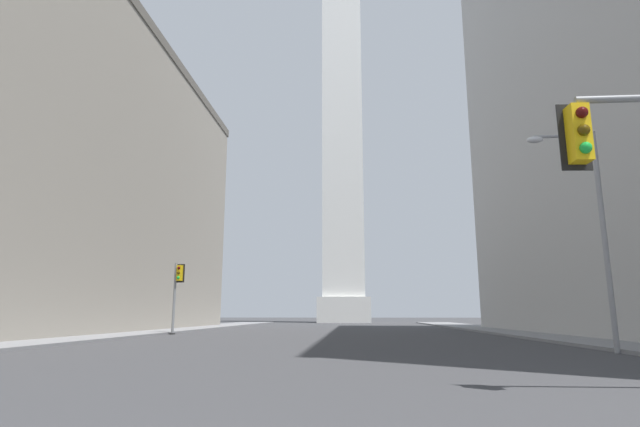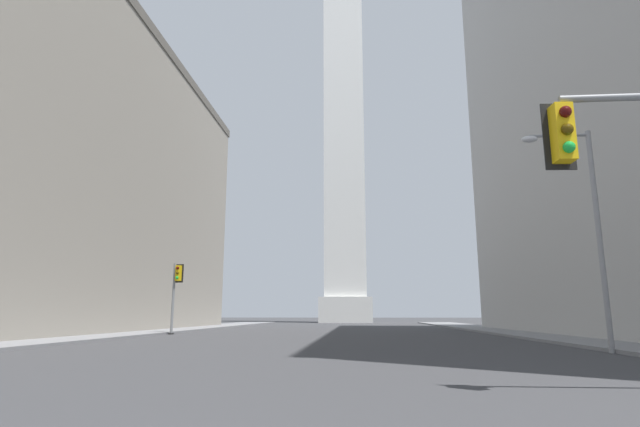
{
  "view_description": "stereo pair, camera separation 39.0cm",
  "coord_description": "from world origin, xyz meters",
  "views": [
    {
      "loc": [
        1.75,
        -1.71,
        1.4
      ],
      "look_at": [
        -1.61,
        47.23,
        11.3
      ],
      "focal_mm": 28.0,
      "sensor_mm": 36.0,
      "label": 1
    },
    {
      "loc": [
        2.14,
        -1.68,
        1.4
      ],
      "look_at": [
        -1.61,
        47.23,
        11.3
      ],
      "focal_mm": 28.0,
      "sensor_mm": 36.0,
      "label": 2
    }
  ],
  "objects": [
    {
      "name": "sidewalk_right",
      "position": [
        13.85,
        29.93,
        0.07
      ],
      "size": [
        5.0,
        99.76,
        0.15
      ],
      "primitive_type": "cube",
      "color": "slate",
      "rests_on": "ground_plane"
    },
    {
      "name": "sidewalk_left",
      "position": [
        -13.85,
        29.93,
        0.07
      ],
      "size": [
        5.0,
        99.76,
        0.15
      ],
      "primitive_type": "cube",
      "color": "slate",
      "rests_on": "ground_plane"
    },
    {
      "name": "traffic_light_mid_left",
      "position": [
        -10.85,
        33.25,
        3.29
      ],
      "size": [
        0.8,
        0.52,
        4.97
      ],
      "color": "slate",
      "rests_on": "ground_plane"
    },
    {
      "name": "obelisk",
      "position": [
        0.0,
        83.13,
        35.36
      ],
      "size": [
        8.67,
        8.67,
        72.83
      ],
      "color": "silver",
      "rests_on": "ground_plane"
    },
    {
      "name": "building_left",
      "position": [
        -23.92,
        31.7,
        12.5
      ],
      "size": [
        18.98,
        55.08,
        24.98
      ],
      "color": "gray",
      "rests_on": "ground_plane"
    },
    {
      "name": "street_lamp",
      "position": [
        10.89,
        17.77,
        5.17
      ],
      "size": [
        2.68,
        0.36,
        8.5
      ],
      "color": "gray",
      "rests_on": "ground_plane"
    }
  ]
}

